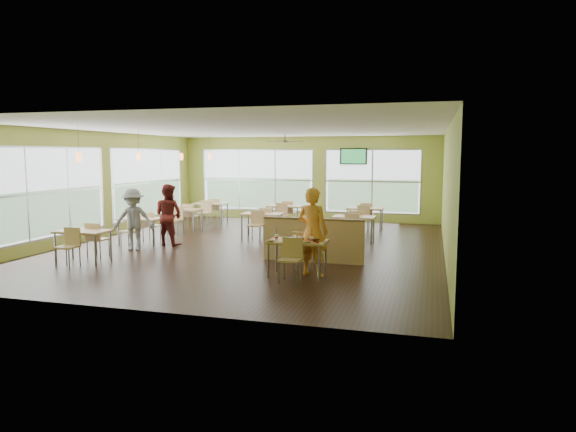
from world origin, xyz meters
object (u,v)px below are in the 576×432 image
object	(u,v)px
food_basket	(314,239)
main_table	(297,246)
half_wall_divider	(313,240)
man_plaid	(313,232)

from	to	relation	value
food_basket	main_table	bearing A→B (deg)	-177.68
main_table	half_wall_divider	distance (m)	1.45
main_table	man_plaid	world-z (taller)	man_plaid
main_table	food_basket	distance (m)	0.37
half_wall_divider	man_plaid	bearing A→B (deg)	-77.48
food_basket	half_wall_divider	bearing A→B (deg)	103.38
half_wall_divider	man_plaid	world-z (taller)	man_plaid
main_table	food_basket	world-z (taller)	main_table
main_table	food_basket	bearing A→B (deg)	2.32
half_wall_divider	man_plaid	distance (m)	1.43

